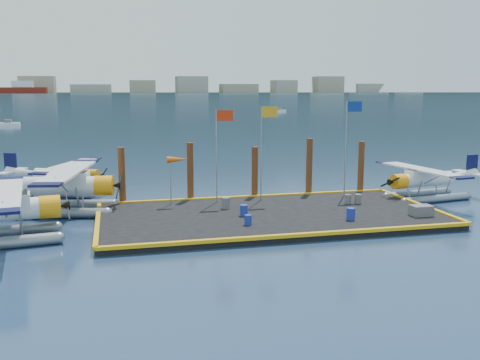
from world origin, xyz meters
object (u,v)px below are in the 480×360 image
Objects in this scene: drum_2 at (348,199)px; windsock at (178,161)px; drum_3 at (248,220)px; seaplane_c at (65,177)px; piling_1 at (190,174)px; seaplane_b at (62,189)px; piling_2 at (255,174)px; flagpole_yellow at (264,139)px; drum_1 at (351,214)px; crate at (421,210)px; piling_3 at (309,169)px; drum_5 at (226,203)px; piling_0 at (122,178)px; drum_4 at (358,199)px; drum_0 at (244,210)px; piling_4 at (361,169)px; flagpole_blue at (349,134)px; seaplane_d at (424,182)px; flagpole_red at (220,141)px.

windsock is (-10.71, 2.41, 2.53)m from drum_2.
seaplane_c is at bearing 128.95° from drum_3.
seaplane_c is 16.82m from drum_3.
windsock is 0.74× the size of piling_1.
seaplane_b reaches higher than drum_2.
flagpole_yellow is at bearing -82.79° from piling_2.
piling_1 is (-7.98, 8.07, 1.36)m from drum_1.
piling_3 is at bearing 116.01° from crate.
drum_2 is 8.01m from drum_5.
piling_0 is at bearing 164.23° from drum_2.
windsock is at bearing 167.34° from drum_2.
drum_3 is 0.46× the size of crate.
flagpole_yellow is (-5.60, 2.60, 3.80)m from drum_4.
seaplane_c is 12.05× the size of drum_1.
seaplane_b is 3.32× the size of windsock.
piling_2 is at bearing 68.91° from drum_0.
crate is at bearing -63.99° from piling_3.
seaplane_c is 24.87m from crate.
flagpole_yellow is 1.63× the size of piling_2.
seaplane_b is 15.04× the size of drum_1.
windsock is 13.68m from piling_4.
seaplane_c reaches higher than drum_4.
drum_1 is 4.51m from drum_4.
crate is at bearing -90.41° from piling_4.
crate is at bearing -33.00° from piling_1.
flagpole_blue is 3.72m from piling_3.
windsock reaches higher than seaplane_d.
drum_4 is (8.27, 3.59, 0.04)m from drum_3.
seaplane_c is 1.98× the size of piling_1.
flagpole_red is 1.92× the size of windsock.
drum_3 is 9.01m from drum_4.
flagpole_red is at bearing 89.39° from drum_5.
flagpole_blue is (2.72, 6.47, 3.94)m from drum_1.
seaplane_b is 16.49× the size of drum_4.
piling_0 reaches higher than windsock.
piling_0 reaches higher than drum_5.
piling_4 reaches higher than drum_3.
crate is at bearing -39.93° from flagpole_yellow.
drum_5 is at bearing 175.95° from drum_4.
piling_2 is (9.00, 0.00, -0.10)m from piling_0.
drum_5 is 4.71m from piling_2.
drum_2 is 8.54m from drum_3.
seaplane_d is 17.26m from windsock.
seaplane_b is 19.12m from flagpole_blue.
drum_3 is (10.19, -6.82, -0.92)m from seaplane_b.
piling_3 reaches higher than piling_2.
seaplane_b is 1.21× the size of seaplane_d.
seaplane_b is 24.31m from seaplane_d.
seaplane_c is at bearing 162.78° from piling_3.
piling_3 is (-3.94, 8.08, 1.44)m from crate.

